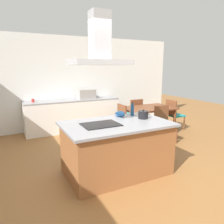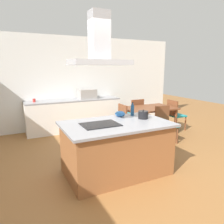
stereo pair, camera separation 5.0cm
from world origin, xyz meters
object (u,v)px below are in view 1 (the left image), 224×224
dining_table (148,110)px  chair_at_right_end (173,113)px  mixing_bowl (120,114)px  chair_facing_island (164,122)px  chair_facing_back_wall (135,112)px  countertop_microwave (86,94)px  tea_kettle (143,115)px  coffee_mug_red (33,101)px  olive_oil_bottle (132,110)px  chair_at_left_end (118,120)px  cooktop (101,125)px  range_hood (100,48)px

dining_table → chair_at_right_end: size_ratio=1.57×
mixing_bowl → chair_at_right_end: size_ratio=0.21×
chair_facing_island → chair_facing_back_wall: bearing=90.0°
countertop_microwave → chair_facing_island: countertop_microwave is taller
tea_kettle → coffee_mug_red: bearing=118.7°
tea_kettle → olive_oil_bottle: (-0.05, 0.30, 0.04)m
chair_at_left_end → chair_at_right_end: bearing=0.0°
mixing_bowl → tea_kettle: bearing=-48.0°
countertop_microwave → coffee_mug_red: 1.49m
countertop_microwave → dining_table: 1.88m
coffee_mug_red → chair_at_left_end: 2.34m
cooktop → coffee_mug_red: (-0.69, 2.91, 0.04)m
olive_oil_bottle → countertop_microwave: (-0.03, 2.52, 0.03)m
chair_facing_back_wall → chair_at_right_end: size_ratio=1.00×
tea_kettle → olive_oil_bottle: olive_oil_bottle is taller
countertop_microwave → dining_table: size_ratio=0.36×
coffee_mug_red → range_hood: size_ratio=0.10×
coffee_mug_red → range_hood: (0.69, -2.91, 1.16)m
cooktop → countertop_microwave: bearing=74.5°
chair_facing_island → mixing_bowl: bearing=-161.5°
mixing_bowl → chair_at_left_end: (0.60, 1.17, -0.44)m
coffee_mug_red → mixing_bowl: bearing=-63.4°
mixing_bowl → countertop_microwave: bearing=84.8°
olive_oil_bottle → chair_facing_island: olive_oil_bottle is taller
olive_oil_bottle → mixing_bowl: (-0.25, 0.03, -0.06)m
tea_kettle → chair_at_right_end: 2.64m
tea_kettle → mixing_bowl: 0.45m
mixing_bowl → range_hood: bearing=-145.9°
chair_facing_back_wall → tea_kettle: bearing=-119.2°
chair_at_left_end → tea_kettle: bearing=-101.2°
chair_facing_island → range_hood: 2.77m
cooktop → mixing_bowl: bearing=34.1°
coffee_mug_red → chair_facing_island: 3.45m
chair_at_left_end → chair_facing_back_wall: bearing=36.0°
countertop_microwave → chair_at_right_end: (2.20, -1.32, -0.53)m
tea_kettle → dining_table: (1.21, 1.50, -0.30)m
chair_facing_back_wall → olive_oil_bottle: bearing=-124.0°
countertop_microwave → chair_at_left_end: 1.47m
tea_kettle → chair_facing_back_wall: size_ratio=0.26×
chair_at_left_end → chair_at_right_end: size_ratio=1.00×
coffee_mug_red → countertop_microwave: bearing=-1.0°
olive_oil_bottle → range_hood: 1.41m
cooktop → countertop_microwave: size_ratio=1.20×
olive_oil_bottle → range_hood: range_hood is taller
dining_table → chair_at_left_end: 0.93m
cooktop → range_hood: size_ratio=0.67×
countertop_microwave → chair_facing_back_wall: countertop_microwave is taller
tea_kettle → mixing_bowl: tea_kettle is taller
coffee_mug_red → dining_table: 3.10m
coffee_mug_red → range_hood: range_hood is taller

